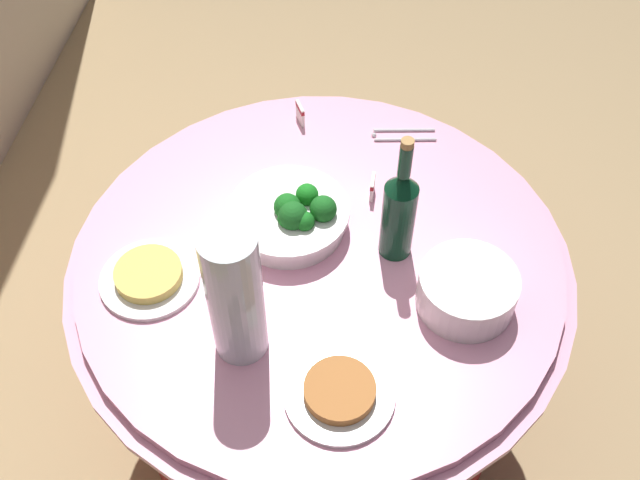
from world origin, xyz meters
The scene contains 11 objects.
ground_plane centered at (0.00, 0.00, 0.00)m, with size 6.00×6.00×0.00m, color tan.
buffet_table centered at (0.00, 0.00, 0.38)m, with size 1.16×1.16×0.74m.
broccoli_bowl centered at (0.07, 0.07, 0.78)m, with size 0.28×0.28×0.11m.
plate_stack centered at (-0.10, -0.32, 0.79)m, with size 0.21×0.21×0.09m.
wine_bottle centered at (0.03, -0.17, 0.87)m, with size 0.07×0.07×0.34m.
decorative_fruit_vase centered at (-0.25, 0.13, 0.89)m, with size 0.11×0.11×0.34m.
serving_tongs centered at (0.41, -0.17, 0.74)m, with size 0.06×0.17×0.01m.
food_plate_peanuts centered at (-0.35, -0.08, 0.75)m, with size 0.22×0.22×0.04m.
food_plate_noodles centered at (-0.11, 0.36, 0.75)m, with size 0.22×0.22×0.04m.
label_placard_front centered at (0.19, -0.10, 0.77)m, with size 0.05×0.01×0.05m.
label_placard_mid centered at (0.44, 0.10, 0.77)m, with size 0.05×0.03×0.05m.
Camera 1 is at (-1.04, -0.11, 2.07)m, focal length 41.94 mm.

